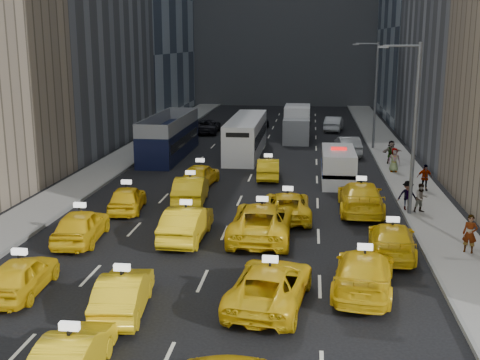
# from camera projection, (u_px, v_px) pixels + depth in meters

# --- Properties ---
(ground) EXTENTS (160.00, 160.00, 0.00)m
(ground) POSITION_uv_depth(u_px,v_px,m) (193.00, 303.00, 21.30)
(ground) COLOR black
(ground) RESTS_ON ground
(sidewalk_west) EXTENTS (3.00, 90.00, 0.15)m
(sidewalk_west) POSITION_uv_depth(u_px,v_px,m) (122.00, 159.00, 46.67)
(sidewalk_west) COLOR gray
(sidewalk_west) RESTS_ON ground
(sidewalk_east) EXTENTS (3.00, 90.00, 0.15)m
(sidewalk_east) POSITION_uv_depth(u_px,v_px,m) (399.00, 166.00, 44.25)
(sidewalk_east) COLOR gray
(sidewalk_east) RESTS_ON ground
(curb_west) EXTENTS (0.15, 90.00, 0.18)m
(curb_west) POSITION_uv_depth(u_px,v_px,m) (140.00, 159.00, 46.50)
(curb_west) COLOR slate
(curb_west) RESTS_ON ground
(curb_east) EXTENTS (0.15, 90.00, 0.18)m
(curb_east) POSITION_uv_depth(u_px,v_px,m) (379.00, 165.00, 44.42)
(curb_east) COLOR slate
(curb_east) RESTS_ON ground
(streetlight_near) EXTENTS (2.15, 0.22, 9.00)m
(streetlight_near) POSITION_uv_depth(u_px,v_px,m) (413.00, 123.00, 30.73)
(streetlight_near) COLOR #595B60
(streetlight_near) RESTS_ON ground
(streetlight_far) EXTENTS (2.15, 0.22, 9.00)m
(streetlight_far) POSITION_uv_depth(u_px,v_px,m) (374.00, 91.00, 50.08)
(streetlight_far) COLOR #595B60
(streetlight_far) RESTS_ON ground
(taxi_1) EXTENTS (1.65, 4.20, 1.36)m
(taxi_1) POSITION_uv_depth(u_px,v_px,m) (72.00, 357.00, 16.34)
(taxi_1) COLOR yellow
(taxi_1) RESTS_ON ground
(taxi_4) EXTENTS (1.87, 4.19, 1.40)m
(taxi_4) POSITION_uv_depth(u_px,v_px,m) (21.00, 275.00, 21.92)
(taxi_4) COLOR yellow
(taxi_4) RESTS_ON ground
(taxi_5) EXTENTS (1.95, 4.41, 1.41)m
(taxi_5) POSITION_uv_depth(u_px,v_px,m) (123.00, 293.00, 20.39)
(taxi_5) COLOR yellow
(taxi_5) RESTS_ON ground
(taxi_6) EXTENTS (3.12, 5.57, 1.47)m
(taxi_6) POSITION_uv_depth(u_px,v_px,m) (270.00, 285.00, 20.99)
(taxi_6) COLOR yellow
(taxi_6) RESTS_ON ground
(taxi_7) EXTENTS (2.79, 5.45, 1.51)m
(taxi_7) POSITION_uv_depth(u_px,v_px,m) (364.00, 272.00, 22.09)
(taxi_7) COLOR yellow
(taxi_7) RESTS_ON ground
(taxi_8) EXTENTS (2.18, 4.64, 1.54)m
(taxi_8) POSITION_uv_depth(u_px,v_px,m) (81.00, 226.00, 27.59)
(taxi_8) COLOR yellow
(taxi_8) RESTS_ON ground
(taxi_9) EXTENTS (1.78, 4.86, 1.59)m
(taxi_9) POSITION_uv_depth(u_px,v_px,m) (186.00, 223.00, 27.86)
(taxi_9) COLOR yellow
(taxi_9) RESTS_ON ground
(taxi_10) EXTENTS (2.87, 6.06, 1.67)m
(taxi_10) POSITION_uv_depth(u_px,v_px,m) (262.00, 221.00, 28.12)
(taxi_10) COLOR yellow
(taxi_10) RESTS_ON ground
(taxi_11) EXTENTS (2.34, 4.94, 1.39)m
(taxi_11) POSITION_uv_depth(u_px,v_px,m) (392.00, 240.00, 25.87)
(taxi_11) COLOR yellow
(taxi_11) RESTS_ON ground
(taxi_12) EXTENTS (2.18, 4.32, 1.41)m
(taxi_12) POSITION_uv_depth(u_px,v_px,m) (127.00, 199.00, 32.55)
(taxi_12) COLOR yellow
(taxi_12) RESTS_ON ground
(taxi_13) EXTENTS (2.05, 4.89, 1.57)m
(taxi_13) POSITION_uv_depth(u_px,v_px,m) (191.00, 190.00, 34.13)
(taxi_13) COLOR yellow
(taxi_13) RESTS_ON ground
(taxi_14) EXTENTS (2.64, 5.13, 1.38)m
(taxi_14) POSITION_uv_depth(u_px,v_px,m) (288.00, 205.00, 31.24)
(taxi_14) COLOR yellow
(taxi_14) RESTS_ON ground
(taxi_15) EXTENTS (2.37, 5.72, 1.65)m
(taxi_15) POSITION_uv_depth(u_px,v_px,m) (361.00, 197.00, 32.37)
(taxi_15) COLOR yellow
(taxi_15) RESTS_ON ground
(taxi_16) EXTENTS (2.16, 4.39, 1.44)m
(taxi_16) POSITION_uv_depth(u_px,v_px,m) (200.00, 175.00, 38.28)
(taxi_16) COLOR yellow
(taxi_16) RESTS_ON ground
(taxi_17) EXTENTS (1.70, 4.22, 1.36)m
(taxi_17) POSITION_uv_depth(u_px,v_px,m) (268.00, 169.00, 40.27)
(taxi_17) COLOR yellow
(taxi_17) RESTS_ON ground
(nypd_van) EXTENTS (2.39, 5.54, 2.33)m
(nypd_van) POSITION_uv_depth(u_px,v_px,m) (338.00, 167.00, 39.07)
(nypd_van) COLOR silver
(nypd_van) RESTS_ON ground
(double_decker) EXTENTS (2.71, 11.25, 3.26)m
(double_decker) POSITION_uv_depth(u_px,v_px,m) (169.00, 136.00, 47.81)
(double_decker) COLOR black
(double_decker) RESTS_ON ground
(city_bus) EXTENTS (3.33, 11.75, 2.99)m
(city_bus) POSITION_uv_depth(u_px,v_px,m) (246.00, 136.00, 48.76)
(city_bus) COLOR silver
(city_bus) RESTS_ON ground
(box_truck) EXTENTS (2.89, 6.97, 3.11)m
(box_truck) POSITION_uv_depth(u_px,v_px,m) (297.00, 124.00, 55.62)
(box_truck) COLOR silver
(box_truck) RESTS_ON ground
(misc_car_0) EXTENTS (2.10, 4.79, 1.53)m
(misc_car_0) POSITION_uv_depth(u_px,v_px,m) (348.00, 146.00, 48.52)
(misc_car_0) COLOR #9CA0A4
(misc_car_0) RESTS_ON ground
(misc_car_1) EXTENTS (2.48, 5.12, 1.40)m
(misc_car_1) POSITION_uv_depth(u_px,v_px,m) (207.00, 126.00, 59.98)
(misc_car_1) COLOR black
(misc_car_1) RESTS_ON ground
(misc_car_2) EXTENTS (2.56, 4.97, 1.38)m
(misc_car_2) POSITION_uv_depth(u_px,v_px,m) (300.00, 118.00, 66.39)
(misc_car_2) COLOR slate
(misc_car_2) RESTS_ON ground
(misc_car_3) EXTENTS (1.90, 4.14, 1.38)m
(misc_car_3) POSITION_uv_depth(u_px,v_px,m) (260.00, 122.00, 62.92)
(misc_car_3) COLOR black
(misc_car_3) RESTS_ON ground
(misc_car_4) EXTENTS (2.21, 4.78, 1.52)m
(misc_car_4) POSITION_uv_depth(u_px,v_px,m) (334.00, 124.00, 61.45)
(misc_car_4) COLOR #9FA3A7
(misc_car_4) RESTS_ON ground
(pedestrian_0) EXTENTS (0.72, 0.61, 1.67)m
(pedestrian_0) POSITION_uv_depth(u_px,v_px,m) (470.00, 234.00, 25.74)
(pedestrian_0) COLOR gray
(pedestrian_0) RESTS_ON sidewalk_east
(pedestrian_1) EXTENTS (0.86, 0.65, 1.56)m
(pedestrian_1) POSITION_uv_depth(u_px,v_px,m) (421.00, 198.00, 31.79)
(pedestrian_1) COLOR gray
(pedestrian_1) RESTS_ON sidewalk_east
(pedestrian_2) EXTENTS (1.06, 0.50, 1.60)m
(pedestrian_2) POSITION_uv_depth(u_px,v_px,m) (407.00, 195.00, 32.24)
(pedestrian_2) COLOR gray
(pedestrian_2) RESTS_ON sidewalk_east
(pedestrian_3) EXTENTS (0.99, 0.54, 1.62)m
(pedestrian_3) POSITION_uv_depth(u_px,v_px,m) (425.00, 178.00, 36.41)
(pedestrian_3) COLOR gray
(pedestrian_3) RESTS_ON sidewalk_east
(pedestrian_4) EXTENTS (0.83, 0.47, 1.67)m
(pedestrian_4) POSITION_uv_depth(u_px,v_px,m) (394.00, 160.00, 41.66)
(pedestrian_4) COLOR gray
(pedestrian_4) RESTS_ON sidewalk_east
(pedestrian_5) EXTENTS (1.63, 1.07, 1.71)m
(pedestrian_5) POSITION_uv_depth(u_px,v_px,m) (391.00, 152.00, 44.49)
(pedestrian_5) COLOR gray
(pedestrian_5) RESTS_ON sidewalk_east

